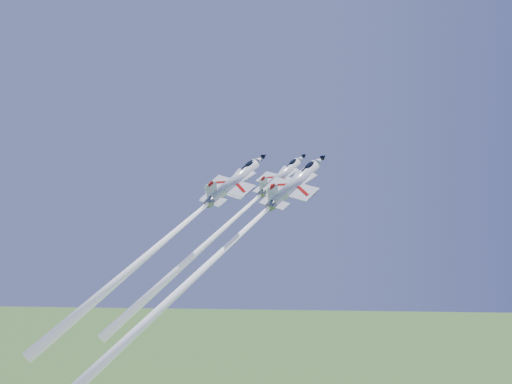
# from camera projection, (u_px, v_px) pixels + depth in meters

# --- Properties ---
(jet_lead) EXTENTS (28.47, 33.53, 38.44)m
(jet_lead) POSITION_uv_depth(u_px,v_px,m) (223.00, 229.00, 109.75)
(jet_lead) COLOR white
(jet_left) EXTENTS (30.18, 35.11, 39.96)m
(jet_left) POSITION_uv_depth(u_px,v_px,m) (171.00, 235.00, 110.41)
(jet_left) COLOR white
(jet_right) EXTENTS (36.93, 44.07, 50.89)m
(jet_right) POSITION_uv_depth(u_px,v_px,m) (204.00, 268.00, 96.53)
(jet_right) COLOR white
(jet_slot) EXTENTS (27.93, 32.53, 37.04)m
(jet_slot) POSITION_uv_depth(u_px,v_px,m) (170.00, 236.00, 97.42)
(jet_slot) COLOR white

